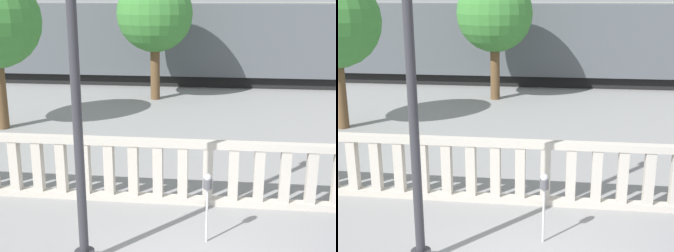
% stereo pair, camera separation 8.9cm
% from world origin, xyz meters
% --- Properties ---
extents(balustrade, '(13.07, 0.24, 1.38)m').
position_xyz_m(balustrade, '(-0.00, 3.21, 0.69)').
color(balustrade, '#BCB5A8').
rests_on(balustrade, ground).
extents(lamppost, '(0.37, 0.37, 6.30)m').
position_xyz_m(lamppost, '(-1.92, 0.77, 3.53)').
color(lamppost, '#2D2D33').
rests_on(lamppost, ground).
extents(parking_meter, '(0.15, 0.15, 1.29)m').
position_xyz_m(parking_meter, '(0.04, 1.66, 1.02)').
color(parking_meter, silver).
rests_on(parking_meter, ground).
extents(train_near, '(26.74, 3.15, 4.43)m').
position_xyz_m(train_near, '(-2.59, 17.28, 2.00)').
color(train_near, black).
rests_on(train_near, ground).
extents(train_far, '(25.71, 3.08, 4.30)m').
position_xyz_m(train_far, '(-0.98, 29.38, 1.94)').
color(train_far, black).
rests_on(train_far, ground).
extents(tree_right, '(3.07, 3.07, 5.04)m').
position_xyz_m(tree_right, '(-2.52, 13.25, 3.48)').
color(tree_right, brown).
rests_on(tree_right, ground).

